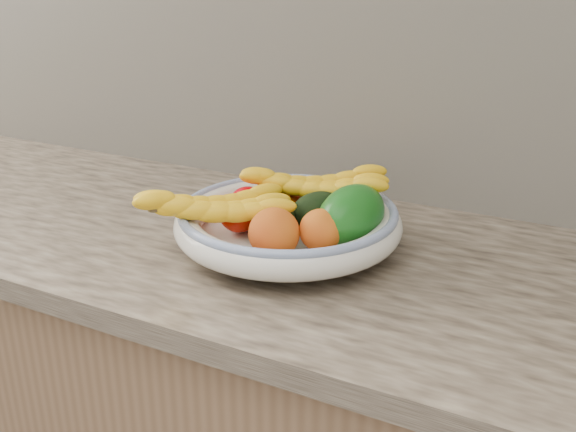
{
  "coord_description": "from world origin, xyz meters",
  "views": [
    {
      "loc": [
        0.46,
        0.75,
        1.36
      ],
      "look_at": [
        0.0,
        1.66,
        0.96
      ],
      "focal_mm": 40.0,
      "sensor_mm": 36.0,
      "label": 1
    }
  ],
  "objects_px": {
    "green_mango": "(351,216)",
    "banana_bunch_back": "(313,189)",
    "banana_bunch_front": "(215,211)",
    "fruit_bowl": "(288,222)"
  },
  "relations": [
    {
      "from": "green_mango",
      "to": "banana_bunch_back",
      "type": "distance_m",
      "value": 0.11
    },
    {
      "from": "green_mango",
      "to": "banana_bunch_front",
      "type": "distance_m",
      "value": 0.23
    },
    {
      "from": "fruit_bowl",
      "to": "green_mango",
      "type": "distance_m",
      "value": 0.11
    },
    {
      "from": "fruit_bowl",
      "to": "banana_bunch_front",
      "type": "distance_m",
      "value": 0.13
    },
    {
      "from": "banana_bunch_front",
      "to": "fruit_bowl",
      "type": "bearing_deg",
      "value": -0.22
    },
    {
      "from": "green_mango",
      "to": "banana_bunch_front",
      "type": "relative_size",
      "value": 0.53
    },
    {
      "from": "banana_bunch_front",
      "to": "green_mango",
      "type": "bearing_deg",
      "value": -17.24
    },
    {
      "from": "fruit_bowl",
      "to": "banana_bunch_front",
      "type": "xyz_separation_m",
      "value": [
        -0.09,
        -0.09,
        0.03
      ]
    },
    {
      "from": "fruit_bowl",
      "to": "banana_bunch_back",
      "type": "height_order",
      "value": "banana_bunch_back"
    },
    {
      "from": "fruit_bowl",
      "to": "green_mango",
      "type": "xyz_separation_m",
      "value": [
        0.11,
        0.01,
        0.03
      ]
    }
  ]
}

